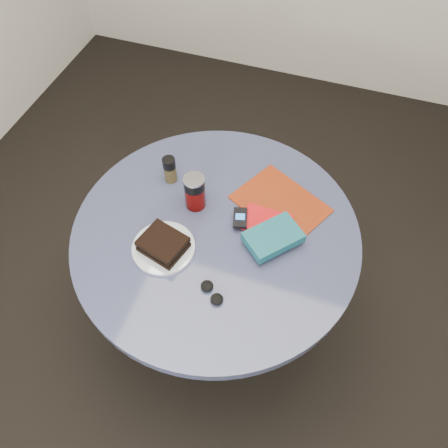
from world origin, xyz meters
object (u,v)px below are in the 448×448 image
(sandwich, at_px, (163,244))
(pepper_grinder, at_px, (170,169))
(novel, at_px, (273,237))
(table, at_px, (216,255))
(soda_can, at_px, (195,192))
(headphones, at_px, (212,292))
(red_book, at_px, (266,222))
(mp3_player, at_px, (240,218))
(plate, at_px, (164,248))
(magazine, at_px, (280,204))

(sandwich, height_order, pepper_grinder, pepper_grinder)
(pepper_grinder, height_order, novel, pepper_grinder)
(sandwich, bearing_deg, table, 44.21)
(table, relative_size, pepper_grinder, 9.19)
(soda_can, bearing_deg, headphones, -61.20)
(red_book, distance_m, mp3_player, 0.09)
(pepper_grinder, bearing_deg, table, -35.01)
(plate, xyz_separation_m, novel, (0.34, 0.14, 0.03))
(sandwich, xyz_separation_m, headphones, (0.21, -0.10, -0.03))
(plate, xyz_separation_m, headphones, (0.21, -0.11, 0.00))
(table, bearing_deg, soda_can, 141.53)
(pepper_grinder, bearing_deg, sandwich, -71.52)
(soda_can, relative_size, red_book, 0.83)
(sandwich, distance_m, mp3_player, 0.28)
(sandwich, relative_size, mp3_player, 1.79)
(plate, bearing_deg, headphones, -26.81)
(sandwich, distance_m, magazine, 0.45)
(table, bearing_deg, mp3_player, 40.13)
(plate, height_order, red_book, red_book)
(soda_can, distance_m, novel, 0.32)
(headphones, bearing_deg, red_book, 74.19)
(plate, xyz_separation_m, sandwich, (0.00, -0.00, 0.03))
(novel, relative_size, mp3_player, 1.96)
(headphones, bearing_deg, magazine, 74.71)
(magazine, height_order, novel, novel)
(soda_can, distance_m, red_book, 0.27)
(soda_can, distance_m, pepper_grinder, 0.15)
(mp3_player, bearing_deg, plate, -138.26)
(sandwich, xyz_separation_m, pepper_grinder, (-0.10, 0.30, 0.02))
(pepper_grinder, height_order, mp3_player, pepper_grinder)
(novel, bearing_deg, sandwich, 154.77)
(plate, distance_m, mp3_player, 0.28)
(sandwich, relative_size, red_book, 1.00)
(magazine, bearing_deg, novel, -57.22)
(plate, xyz_separation_m, soda_can, (0.03, 0.21, 0.06))
(headphones, bearing_deg, plate, 153.19)
(red_book, relative_size, headphones, 1.65)
(sandwich, bearing_deg, plate, 134.21)
(plate, distance_m, red_book, 0.36)
(sandwich, height_order, mp3_player, sandwich)
(plate, relative_size, mp3_player, 2.28)
(soda_can, relative_size, novel, 0.76)
(table, xyz_separation_m, novel, (0.20, 0.01, 0.20))
(plate, relative_size, pepper_grinder, 1.94)
(soda_can, xyz_separation_m, magazine, (0.29, 0.10, -0.07))
(table, xyz_separation_m, headphones, (0.07, -0.23, 0.17))
(pepper_grinder, relative_size, magazine, 0.35)
(novel, distance_m, headphones, 0.28)
(novel, xyz_separation_m, headphones, (-0.13, -0.24, -0.03))
(plate, height_order, headphones, headphones)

